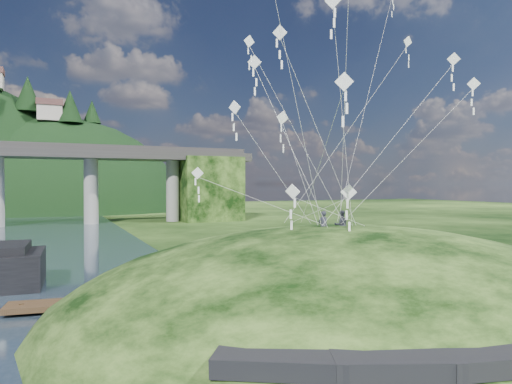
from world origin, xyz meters
name	(u,v)px	position (x,y,z in m)	size (l,w,h in m)	color
ground	(232,340)	(0.00, 0.00, 0.00)	(320.00, 320.00, 0.00)	black
grass_hill	(345,335)	(8.00, 2.00, -1.50)	(36.00, 32.00, 13.00)	black
wooden_dock	(120,301)	(-4.10, 8.22, 0.40)	(12.86, 3.83, 0.91)	#332214
kite_flyers	(335,211)	(7.93, 2.93, 5.89)	(2.12, 0.93, 1.82)	#282835
kite_swarm	(330,61)	(6.75, 1.75, 14.56)	(20.78, 14.22, 21.56)	white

